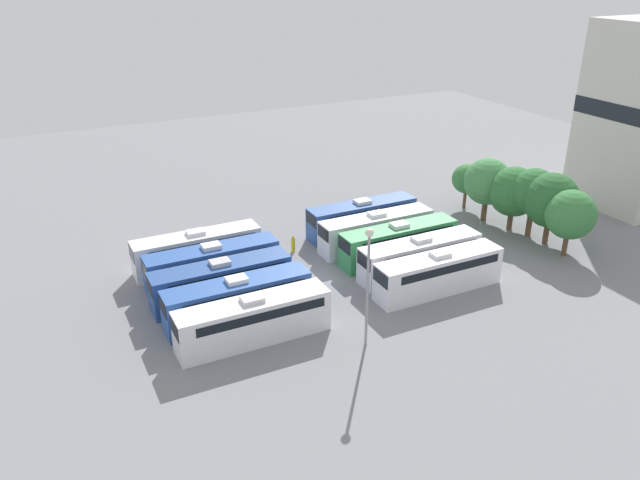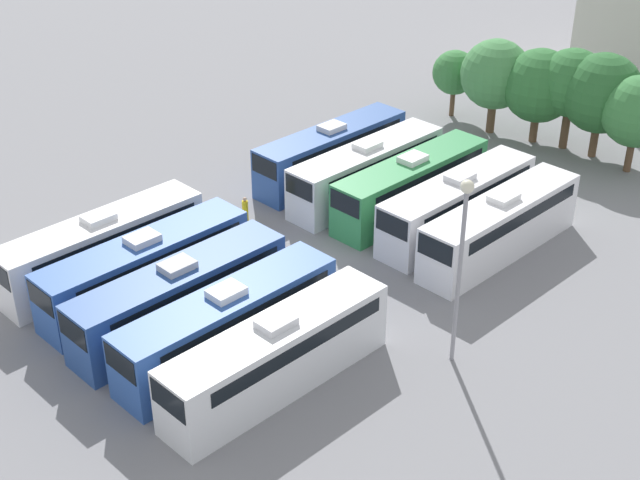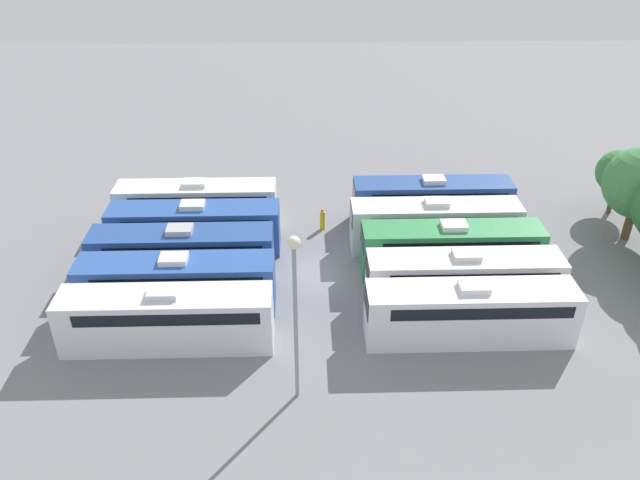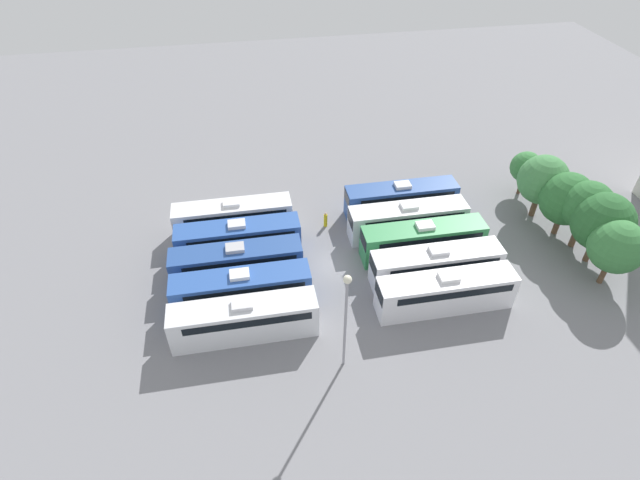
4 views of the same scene
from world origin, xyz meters
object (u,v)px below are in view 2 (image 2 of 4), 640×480
bus_5 (332,151)px  tree_2 (539,86)px  bus_0 (103,245)px  bus_4 (278,353)px  bus_8 (458,203)px  bus_6 (367,170)px  bus_3 (229,322)px  tree_5 (638,112)px  bus_7 (412,184)px  light_pole (462,245)px  bus_1 (146,267)px  tree_1 (495,74)px  tree_4 (602,93)px  tree_0 (455,73)px  worker_person (245,211)px  tree_3 (572,83)px  bus_2 (181,295)px  bus_9 (501,224)px

bus_5 → tree_2: size_ratio=1.72×
bus_0 → bus_4: size_ratio=1.00×
bus_4 → bus_8: size_ratio=1.00×
bus_6 → tree_2: size_ratio=1.72×
bus_3 → tree_5: 31.83m
bus_7 → light_pole: (10.99, -9.96, 4.32)m
bus_1 → tree_1: bearing=91.2°
tree_4 → tree_0: bearing=-175.0°
bus_5 → tree_0: (-1.11, 14.05, 1.58)m
worker_person → tree_0: size_ratio=0.33×
bus_0 → tree_5: tree_5 is taller
tree_3 → bus_3: bearing=-86.2°
bus_2 → tree_4: size_ratio=1.60×
tree_2 → bus_6: bearing=-99.5°
bus_8 → bus_6: bearing=-176.1°
bus_1 → tree_5: (9.72, 31.50, 2.37)m
bus_5 → tree_5: bearing=47.8°
bus_3 → bus_8: bearing=89.8°
bus_7 → bus_9: same height
tree_3 → tree_5: tree_3 is taller
bus_8 → tree_5: (2.96, 14.57, 2.37)m
bus_3 → worker_person: size_ratio=6.88×
bus_6 → bus_9: bearing=0.6°
bus_8 → bus_4: bearing=-79.1°
bus_1 → bus_8: same height
bus_2 → tree_2: (-0.80, 31.55, 2.33)m
bus_8 → worker_person: bearing=-139.0°
bus_3 → bus_9: 17.00m
tree_2 → tree_3: (2.11, 0.58, 0.58)m
bus_4 → bus_9: 16.67m
bus_4 → bus_6: same height
bus_0 → bus_5: 17.27m
worker_person → tree_5: tree_5 is taller
bus_8 → tree_3: (-2.14, 14.88, 2.91)m
bus_3 → worker_person: 12.92m
bus_5 → tree_2: 15.69m
bus_0 → bus_7: same height
bus_5 → bus_4: bearing=-51.5°
bus_0 → tree_2: (5.95, 31.58, 2.33)m
bus_6 → bus_4: bearing=-58.9°
bus_6 → tree_3: (4.58, 15.34, 2.91)m
bus_2 → tree_0: size_ratio=2.28×
tree_3 → tree_5: bearing=-3.6°
bus_0 → worker_person: bearing=84.9°
worker_person → tree_5: size_ratio=0.26×
tree_5 → tree_4: bearing=170.7°
tree_4 → bus_6: bearing=-113.6°
bus_1 → light_pole: 16.45m
bus_5 → tree_1: 14.07m
bus_5 → tree_2: tree_2 is taller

